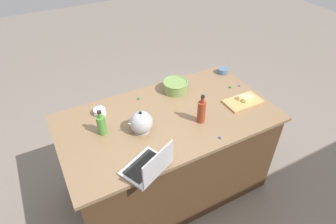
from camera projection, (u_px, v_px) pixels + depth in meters
name	position (u px, v px, depth m)	size (l,w,h in m)	color
ground_plane	(168.00, 184.00, 2.91)	(12.00, 12.00, 0.00)	slate
island_counter	(168.00, 154.00, 2.63)	(1.79, 0.99, 0.90)	#4C331E
laptop	(150.00, 166.00, 1.87)	(0.37, 0.34, 0.22)	#B7B7BC
mixing_bowl_large	(175.00, 86.00, 2.62)	(0.23, 0.23, 0.10)	#72934C
bottle_soy	(201.00, 111.00, 2.24)	(0.07, 0.07, 0.25)	maroon
bottle_olive	(102.00, 125.00, 2.14)	(0.07, 0.07, 0.21)	#4C8C38
kettle	(141.00, 123.00, 2.17)	(0.21, 0.18, 0.20)	#ADADB2
cutting_board	(243.00, 102.00, 2.50)	(0.33, 0.19, 0.02)	tan
butter_stick_left	(244.00, 97.00, 2.51)	(0.11, 0.04, 0.04)	#F4E58C
butter_stick_right	(249.00, 99.00, 2.48)	(0.11, 0.04, 0.04)	#F4E58C
ramekin_small	(100.00, 111.00, 2.36)	(0.10, 0.10, 0.05)	white
ramekin_medium	(223.00, 71.00, 2.88)	(0.10, 0.10, 0.05)	slate
candy_0	(170.00, 90.00, 2.65)	(0.02, 0.02, 0.02)	red
candy_1	(129.00, 170.00, 1.90)	(0.02, 0.02, 0.02)	yellow
candy_2	(239.00, 86.00, 2.70)	(0.02, 0.02, 0.02)	blue
candy_3	(130.00, 168.00, 1.91)	(0.02, 0.02, 0.02)	blue
candy_4	(139.00, 98.00, 2.54)	(0.02, 0.02, 0.02)	green
candy_5	(220.00, 137.00, 2.14)	(0.02, 0.02, 0.02)	blue
candy_6	(230.00, 87.00, 2.68)	(0.02, 0.02, 0.02)	green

